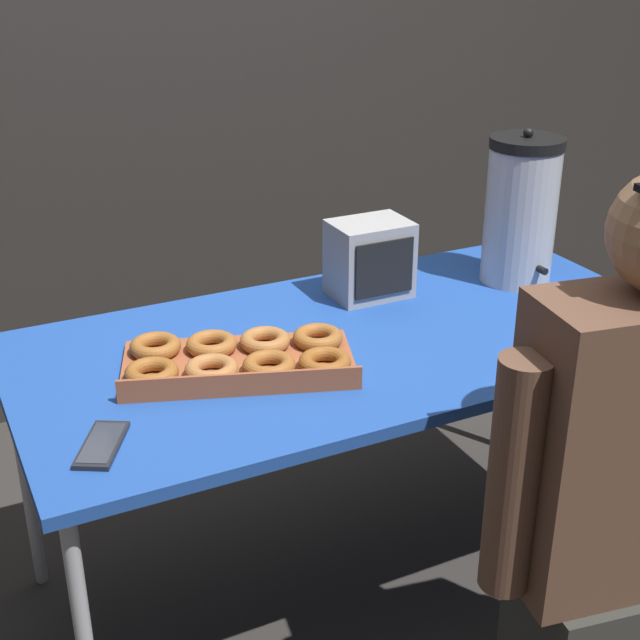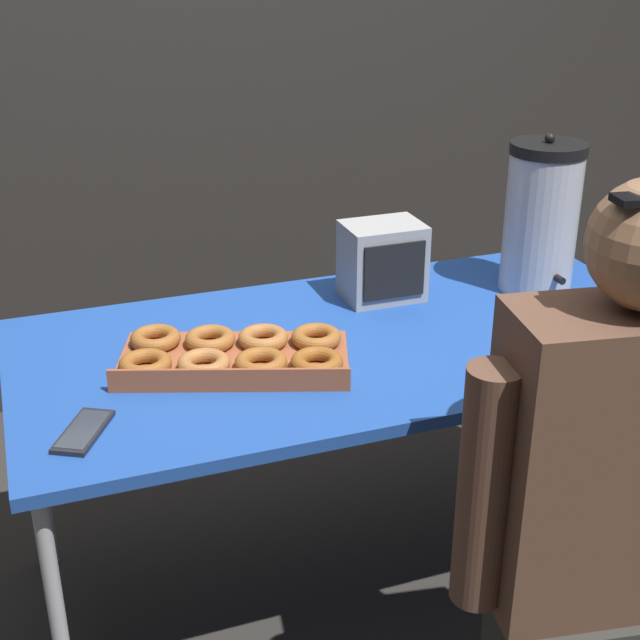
% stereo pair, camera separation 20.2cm
% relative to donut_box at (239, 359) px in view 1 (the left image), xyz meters
% --- Properties ---
extents(ground_plane, '(12.00, 12.00, 0.00)m').
position_rel_donut_box_xyz_m(ground_plane, '(0.30, 0.03, -0.73)').
color(ground_plane, '#2D2B28').
extents(folding_table, '(1.58, 0.78, 0.71)m').
position_rel_donut_box_xyz_m(folding_table, '(0.30, 0.03, -0.06)').
color(folding_table, '#1E479E').
rests_on(folding_table, ground).
extents(donut_box, '(0.56, 0.41, 0.05)m').
position_rel_donut_box_xyz_m(donut_box, '(0.00, 0.00, 0.00)').
color(donut_box, brown).
rests_on(donut_box, folding_table).
extents(coffee_urn, '(0.19, 0.22, 0.41)m').
position_rel_donut_box_xyz_m(coffee_urn, '(0.86, 0.15, 0.17)').
color(coffee_urn, '#B7B7BC').
rests_on(coffee_urn, folding_table).
extents(cell_phone, '(0.14, 0.17, 0.01)m').
position_rel_donut_box_xyz_m(cell_phone, '(-0.34, -0.18, -0.02)').
color(cell_phone, black).
rests_on(cell_phone, folding_table).
extents(space_heater, '(0.20, 0.15, 0.20)m').
position_rel_donut_box_xyz_m(space_heater, '(0.46, 0.24, 0.08)').
color(space_heater, '#9E9E9E').
rests_on(space_heater, folding_table).
extents(person_seated, '(0.59, 0.30, 1.24)m').
position_rel_donut_box_xyz_m(person_seated, '(0.54, -0.62, -0.14)').
color(person_seated, '#33332D').
rests_on(person_seated, ground).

